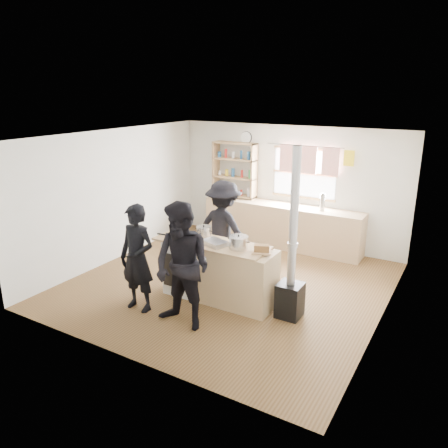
{
  "coord_description": "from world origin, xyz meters",
  "views": [
    {
      "loc": [
        3.4,
        -5.93,
        3.21
      ],
      "look_at": [
        -0.03,
        -0.1,
        1.1
      ],
      "focal_mm": 35.0,
      "sensor_mm": 36.0,
      "label": 1
    }
  ],
  "objects_px": {
    "cooking_island": "(219,272)",
    "roast_tray": "(215,243)",
    "stockpot_stove": "(204,231)",
    "flue_heater": "(291,276)",
    "bread_board": "(262,249)",
    "skillet_greens": "(174,236)",
    "thermos": "(322,202)",
    "stockpot_counter": "(239,242)",
    "person_near_left": "(137,258)",
    "person_far": "(224,229)",
    "person_near_right": "(182,267)"
  },
  "relations": [
    {
      "from": "cooking_island",
      "to": "roast_tray",
      "type": "distance_m",
      "value": 0.51
    },
    {
      "from": "cooking_island",
      "to": "roast_tray",
      "type": "bearing_deg",
      "value": -112.68
    },
    {
      "from": "stockpot_stove",
      "to": "flue_heater",
      "type": "relative_size",
      "value": 0.1
    },
    {
      "from": "bread_board",
      "to": "skillet_greens",
      "type": "bearing_deg",
      "value": -176.04
    },
    {
      "from": "thermos",
      "to": "bread_board",
      "type": "distance_m",
      "value": 2.78
    },
    {
      "from": "stockpot_counter",
      "to": "flue_heater",
      "type": "height_order",
      "value": "flue_heater"
    },
    {
      "from": "stockpot_stove",
      "to": "person_near_left",
      "type": "distance_m",
      "value": 1.18
    },
    {
      "from": "bread_board",
      "to": "person_far",
      "type": "height_order",
      "value": "person_far"
    },
    {
      "from": "cooking_island",
      "to": "flue_heater",
      "type": "relative_size",
      "value": 0.79
    },
    {
      "from": "person_near_right",
      "to": "person_far",
      "type": "height_order",
      "value": "person_near_right"
    },
    {
      "from": "stockpot_stove",
      "to": "stockpot_counter",
      "type": "height_order",
      "value": "stockpot_counter"
    },
    {
      "from": "stockpot_stove",
      "to": "person_near_left",
      "type": "bearing_deg",
      "value": -114.94
    },
    {
      "from": "stockpot_stove",
      "to": "stockpot_counter",
      "type": "relative_size",
      "value": 0.82
    },
    {
      "from": "cooking_island",
      "to": "person_near_right",
      "type": "relative_size",
      "value": 1.1
    },
    {
      "from": "roast_tray",
      "to": "stockpot_stove",
      "type": "bearing_deg",
      "value": 144.73
    },
    {
      "from": "skillet_greens",
      "to": "person_near_left",
      "type": "bearing_deg",
      "value": -97.94
    },
    {
      "from": "skillet_greens",
      "to": "person_far",
      "type": "xyz_separation_m",
      "value": [
        0.34,
        0.98,
        -0.1
      ]
    },
    {
      "from": "roast_tray",
      "to": "person_far",
      "type": "xyz_separation_m",
      "value": [
        -0.4,
        0.95,
        -0.11
      ]
    },
    {
      "from": "thermos",
      "to": "person_far",
      "type": "xyz_separation_m",
      "value": [
        -1.14,
        -1.9,
        -0.21
      ]
    },
    {
      "from": "stockpot_stove",
      "to": "person_near_right",
      "type": "distance_m",
      "value": 1.2
    },
    {
      "from": "cooking_island",
      "to": "flue_heater",
      "type": "xyz_separation_m",
      "value": [
        1.17,
        0.05,
        0.18
      ]
    },
    {
      "from": "person_near_left",
      "to": "person_far",
      "type": "distance_m",
      "value": 1.81
    },
    {
      "from": "stockpot_counter",
      "to": "person_far",
      "type": "bearing_deg",
      "value": 131.2
    },
    {
      "from": "stockpot_stove",
      "to": "person_near_left",
      "type": "relative_size",
      "value": 0.15
    },
    {
      "from": "person_near_left",
      "to": "person_far",
      "type": "xyz_separation_m",
      "value": [
        0.45,
        1.75,
        0.04
      ]
    },
    {
      "from": "cooking_island",
      "to": "stockpot_stove",
      "type": "height_order",
      "value": "stockpot_stove"
    },
    {
      "from": "skillet_greens",
      "to": "stockpot_counter",
      "type": "height_order",
      "value": "stockpot_counter"
    },
    {
      "from": "thermos",
      "to": "person_near_left",
      "type": "distance_m",
      "value": 3.98
    },
    {
      "from": "roast_tray",
      "to": "person_far",
      "type": "relative_size",
      "value": 0.25
    },
    {
      "from": "flue_heater",
      "to": "person_near_left",
      "type": "xyz_separation_m",
      "value": [
        -2.05,
        -0.92,
        0.17
      ]
    },
    {
      "from": "stockpot_stove",
      "to": "person_far",
      "type": "xyz_separation_m",
      "value": [
        -0.04,
        0.7,
        -0.16
      ]
    },
    {
      "from": "flue_heater",
      "to": "person_near_right",
      "type": "distance_m",
      "value": 1.57
    },
    {
      "from": "skillet_greens",
      "to": "bread_board",
      "type": "relative_size",
      "value": 0.85
    },
    {
      "from": "stockpot_counter",
      "to": "skillet_greens",
      "type": "bearing_deg",
      "value": -175.76
    },
    {
      "from": "thermos",
      "to": "flue_heater",
      "type": "bearing_deg",
      "value": -80.27
    },
    {
      "from": "roast_tray",
      "to": "bread_board",
      "type": "distance_m",
      "value": 0.76
    },
    {
      "from": "cooking_island",
      "to": "stockpot_counter",
      "type": "xyz_separation_m",
      "value": [
        0.35,
        -0.03,
        0.56
      ]
    },
    {
      "from": "roast_tray",
      "to": "person_near_left",
      "type": "distance_m",
      "value": 1.18
    },
    {
      "from": "thermos",
      "to": "skillet_greens",
      "type": "distance_m",
      "value": 3.24
    },
    {
      "from": "bread_board",
      "to": "flue_heater",
      "type": "bearing_deg",
      "value": 6.95
    },
    {
      "from": "bread_board",
      "to": "flue_heater",
      "type": "xyz_separation_m",
      "value": [
        0.45,
        0.05,
        -0.33
      ]
    },
    {
      "from": "roast_tray",
      "to": "flue_heater",
      "type": "height_order",
      "value": "flue_heater"
    },
    {
      "from": "stockpot_counter",
      "to": "person_near_right",
      "type": "height_order",
      "value": "person_near_right"
    },
    {
      "from": "skillet_greens",
      "to": "roast_tray",
      "type": "height_order",
      "value": "roast_tray"
    },
    {
      "from": "flue_heater",
      "to": "cooking_island",
      "type": "bearing_deg",
      "value": -177.66
    },
    {
      "from": "stockpot_stove",
      "to": "stockpot_counter",
      "type": "bearing_deg",
      "value": -15.27
    },
    {
      "from": "person_near_left",
      "to": "cooking_island",
      "type": "bearing_deg",
      "value": 44.16
    },
    {
      "from": "thermos",
      "to": "person_near_right",
      "type": "xyz_separation_m",
      "value": [
        -0.71,
        -3.72,
        -0.17
      ]
    },
    {
      "from": "cooking_island",
      "to": "bread_board",
      "type": "bearing_deg",
      "value": -0.53
    },
    {
      "from": "flue_heater",
      "to": "person_far",
      "type": "bearing_deg",
      "value": 152.82
    }
  ]
}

